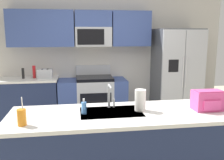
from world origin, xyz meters
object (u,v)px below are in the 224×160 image
at_px(bottle_red, 34,72).
at_px(soap_dispenser, 84,108).
at_px(toaster, 45,74).
at_px(refrigerator, 176,74).
at_px(paper_towel_roll, 140,100).
at_px(backpack, 208,100).
at_px(range_oven, 93,99).
at_px(sink_faucet, 110,94).
at_px(pepper_mill, 23,73).
at_px(drink_cup_orange, 22,117).

bearing_deg(bottle_red, soap_dispenser, -69.77).
bearing_deg(toaster, bottle_red, 157.58).
height_order(refrigerator, soap_dispenser, refrigerator).
distance_m(refrigerator, paper_towel_roll, 2.62).
height_order(toaster, backpack, backpack).
relative_size(range_oven, paper_towel_roll, 5.67).
bearing_deg(backpack, sink_faucet, 167.91).
bearing_deg(range_oven, backpack, -64.76).
relative_size(range_oven, bottle_red, 5.64).
distance_m(soap_dispenser, paper_towel_roll, 0.63).
bearing_deg(refrigerator, pepper_mill, 178.71).
relative_size(refrigerator, sink_faucet, 6.56).
bearing_deg(range_oven, refrigerator, -2.36).
xyz_separation_m(refrigerator, backpack, (-0.62, -2.32, 0.09)).
bearing_deg(bottle_red, refrigerator, -2.17).
distance_m(pepper_mill, bottle_red, 0.21).
bearing_deg(paper_towel_roll, soap_dispenser, -178.08).
relative_size(toaster, backpack, 0.87).
xyz_separation_m(sink_faucet, backpack, (1.09, -0.23, -0.05)).
xyz_separation_m(pepper_mill, paper_towel_roll, (1.70, -2.30, 0.02)).
xyz_separation_m(refrigerator, drink_cup_orange, (-2.60, -2.52, 0.06)).
bearing_deg(paper_towel_roll, refrigerator, 58.32).
relative_size(refrigerator, backpack, 5.78).
relative_size(sink_faucet, drink_cup_orange, 1.01).
xyz_separation_m(refrigerator, soap_dispenser, (-2.01, -2.25, 0.04)).
bearing_deg(pepper_mill, bottle_red, 11.17).
height_order(refrigerator, bottle_red, refrigerator).
height_order(range_oven, drink_cup_orange, drink_cup_orange).
xyz_separation_m(bottle_red, backpack, (2.26, -2.43, -0.00)).
height_order(toaster, sink_faucet, sink_faucet).
bearing_deg(pepper_mill, refrigerator, -1.29).
xyz_separation_m(bottle_red, soap_dispenser, (0.87, -2.36, -0.05)).
xyz_separation_m(pepper_mill, soap_dispenser, (1.07, -2.32, -0.03)).
height_order(sink_faucet, backpack, sink_faucet).
bearing_deg(drink_cup_orange, sink_faucet, 25.29).
height_order(pepper_mill, paper_towel_roll, paper_towel_roll).
xyz_separation_m(range_oven, backpack, (1.13, -2.40, 0.57)).
distance_m(range_oven, paper_towel_roll, 2.40).
distance_m(range_oven, drink_cup_orange, 2.78).
bearing_deg(range_oven, paper_towel_roll, -80.93).
relative_size(toaster, pepper_mill, 1.38).
height_order(range_oven, sink_faucet, sink_faucet).
height_order(refrigerator, sink_faucet, refrigerator).
bearing_deg(bottle_red, paper_towel_roll, -57.31).
height_order(bottle_red, sink_faucet, sink_faucet).
distance_m(pepper_mill, paper_towel_roll, 2.86).
xyz_separation_m(toaster, backpack, (2.05, -2.34, 0.03)).
height_order(refrigerator, drink_cup_orange, refrigerator).
bearing_deg(pepper_mill, sink_faucet, -57.49).
xyz_separation_m(refrigerator, toaster, (-2.66, 0.02, 0.07)).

